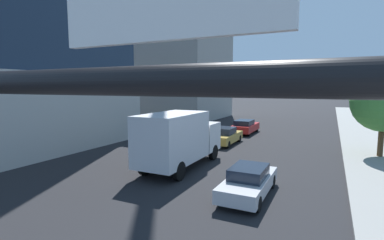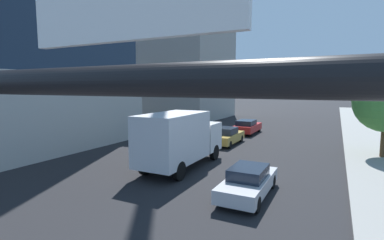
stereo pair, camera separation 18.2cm
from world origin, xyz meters
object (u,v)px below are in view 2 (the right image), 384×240
Objects in this scene: car_gold at (227,136)px; car_red at (247,127)px; construction_building at (177,40)px; box_truck at (180,138)px; car_silver at (248,181)px.

car_red reaches higher than car_gold.
box_truck is at bearing -60.17° from construction_building.
car_silver is at bearing -27.10° from box_truck.
car_silver is 0.99× the size of car_gold.
car_gold is (-4.95, 10.80, 0.03)m from car_silver.
box_truck reaches higher than car_red.
box_truck is at bearing -90.00° from car_red.
construction_building is 25.99m from car_gold.
box_truck is (-4.95, 2.53, 1.19)m from car_silver.
car_gold is 0.96× the size of car_red.
box_truck is (0.00, -8.27, 1.16)m from car_gold.
car_gold is (14.94, -17.79, -11.65)m from construction_building.
car_gold is 0.64× the size of box_truck.
box_truck reaches higher than car_silver.
construction_building reaches higher than box_truck.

